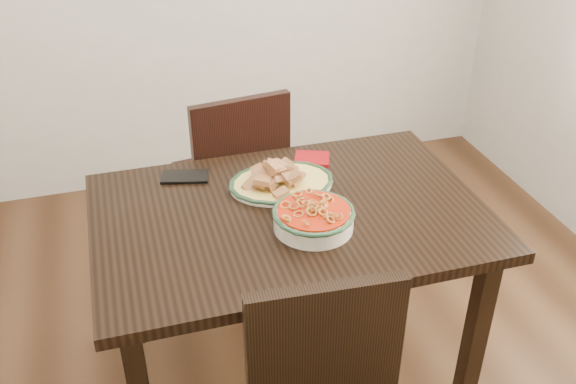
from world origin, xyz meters
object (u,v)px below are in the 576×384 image
object	(u,v)px
dining_table	(290,233)
fish_plate	(281,175)
chair_far	(235,173)
noodle_bowl	(314,216)
smartphone	(185,177)

from	to	relation	value
dining_table	fish_plate	bearing A→B (deg)	83.81
chair_far	fish_plate	xyz separation A→B (m)	(0.05, -0.56, 0.30)
noodle_bowl	smartphone	bearing A→B (deg)	129.13
dining_table	chair_far	xyz separation A→B (m)	(-0.04, 0.72, -0.16)
dining_table	fish_plate	xyz separation A→B (m)	(0.02, 0.16, 0.14)
dining_table	smartphone	bearing A→B (deg)	134.00
dining_table	noodle_bowl	distance (m)	0.18
smartphone	fish_plate	bearing A→B (deg)	-11.66
fish_plate	smartphone	bearing A→B (deg)	154.78
fish_plate	noodle_bowl	distance (m)	0.27
dining_table	noodle_bowl	bearing A→B (deg)	-68.44
chair_far	noodle_bowl	world-z (taller)	chair_far
dining_table	smartphone	size ratio (longest dim) A/B	7.72
smartphone	noodle_bowl	bearing A→B (deg)	-37.31
noodle_bowl	smartphone	world-z (taller)	noodle_bowl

